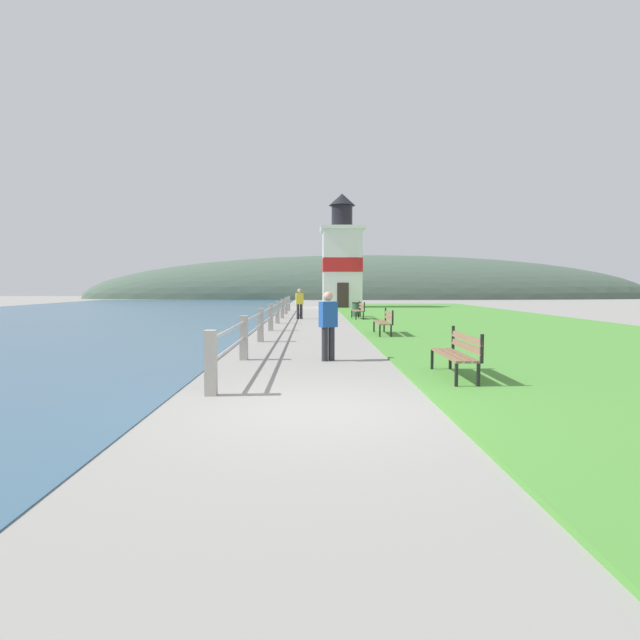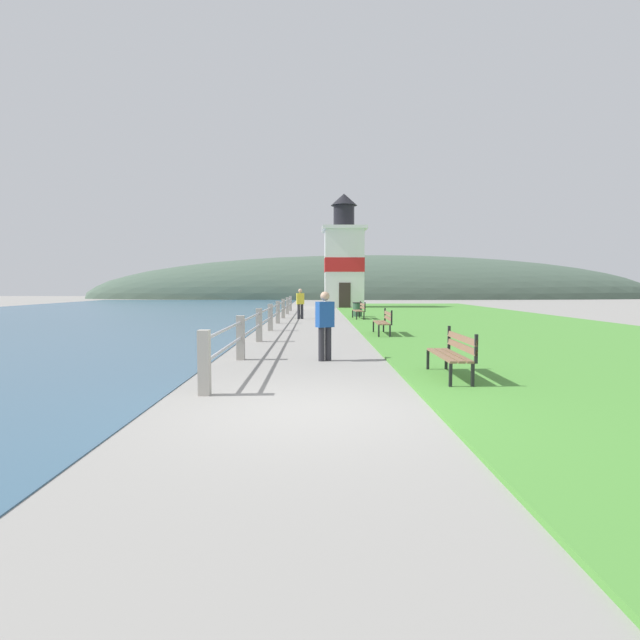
% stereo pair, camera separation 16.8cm
% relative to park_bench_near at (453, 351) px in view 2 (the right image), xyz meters
% --- Properties ---
extents(ground_plane, '(160.00, 160.00, 0.00)m').
position_rel_park_bench_near_xyz_m(ground_plane, '(-2.65, -2.22, -0.54)').
color(ground_plane, gray).
extents(grass_verge, '(12.00, 49.02, 0.06)m').
position_rel_park_bench_near_xyz_m(grass_verge, '(5.11, 14.12, -0.51)').
color(grass_verge, '#4C8E38').
rests_on(grass_verge, ground_plane).
extents(water_strip, '(24.00, 78.43, 0.01)m').
position_rel_park_bench_near_xyz_m(water_strip, '(-16.91, 14.12, -0.53)').
color(water_strip, '#385B75').
rests_on(water_strip, ground_plane).
extents(seawall_railing, '(0.18, 26.96, 1.05)m').
position_rel_park_bench_near_xyz_m(seawall_railing, '(-4.31, 12.17, 0.06)').
color(seawall_railing, '#A8A399').
rests_on(seawall_railing, ground_plane).
extents(park_bench_near, '(0.48, 1.80, 0.94)m').
position_rel_park_bench_near_xyz_m(park_bench_near, '(0.00, 0.00, 0.00)').
color(park_bench_near, brown).
rests_on(park_bench_near, ground_plane).
extents(park_bench_midway, '(0.50, 1.85, 0.94)m').
position_rel_park_bench_near_xyz_m(park_bench_midway, '(-0.17, 8.16, 0.00)').
color(park_bench_midway, brown).
rests_on(park_bench_midway, ground_plane).
extents(park_bench_far, '(0.56, 1.66, 0.94)m').
position_rel_park_bench_near_xyz_m(park_bench_far, '(-0.27, 16.51, -0.00)').
color(park_bench_far, brown).
rests_on(park_bench_far, ground_plane).
extents(lighthouse, '(3.49, 3.49, 9.07)m').
position_rel_park_bench_near_xyz_m(lighthouse, '(-0.30, 31.02, 3.24)').
color(lighthouse, white).
rests_on(lighthouse, ground_plane).
extents(person_strolling, '(0.42, 0.28, 1.60)m').
position_rel_park_bench_near_xyz_m(person_strolling, '(-3.36, 17.26, 0.33)').
color(person_strolling, '#28282D').
rests_on(person_strolling, ground_plane).
extents(person_by_railing, '(0.45, 0.37, 1.61)m').
position_rel_park_bench_near_xyz_m(person_by_railing, '(-2.32, 2.44, 0.34)').
color(person_by_railing, '#28282D').
rests_on(person_by_railing, ground_plane).
extents(trash_bin, '(0.54, 0.54, 0.84)m').
position_rel_park_bench_near_xyz_m(trash_bin, '(-0.24, 18.38, -0.11)').
color(trash_bin, '#2D5138').
rests_on(trash_bin, ground_plane).
extents(distant_hillside, '(80.00, 16.00, 12.00)m').
position_rel_park_bench_near_xyz_m(distant_hillside, '(5.35, 60.46, -0.54)').
color(distant_hillside, '#475B4C').
rests_on(distant_hillside, ground_plane).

